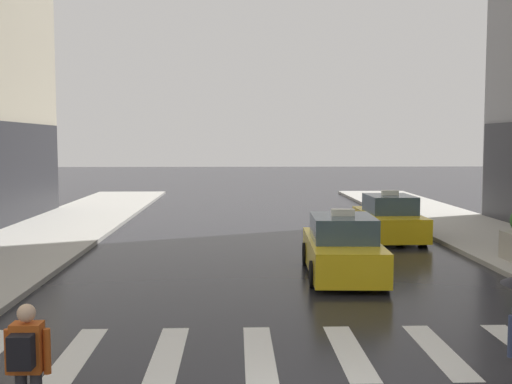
% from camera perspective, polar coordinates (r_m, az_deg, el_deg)
% --- Properties ---
extents(crosswalk_markings, '(11.30, 2.80, 0.01)m').
position_cam_1_polar(crosswalk_markings, '(10.77, 4.53, -14.66)').
color(crosswalk_markings, silver).
rests_on(crosswalk_markings, ground).
extents(taxi_lead, '(2.09, 4.61, 1.80)m').
position_cam_1_polar(taxi_lead, '(16.51, 8.05, -5.27)').
color(taxi_lead, yellow).
rests_on(taxi_lead, ground).
extents(taxi_second, '(1.96, 4.55, 1.80)m').
position_cam_1_polar(taxi_second, '(23.02, 12.32, -2.50)').
color(taxi_second, yellow).
rests_on(taxi_second, ground).
extents(pedestrian_with_backpack, '(0.55, 0.43, 1.65)m').
position_cam_1_polar(pedestrian_with_backpack, '(8.03, -20.62, -14.52)').
color(pedestrian_with_backpack, '#333338').
rests_on(pedestrian_with_backpack, ground).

